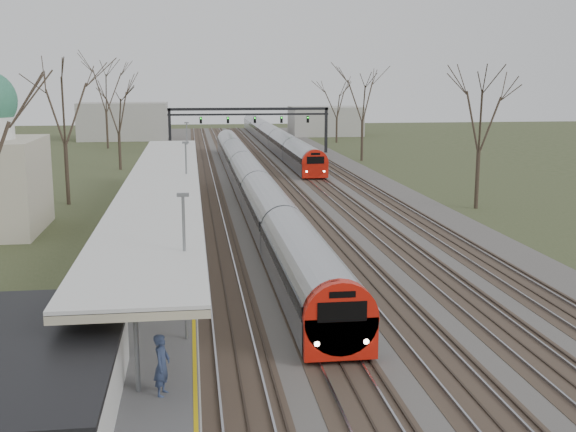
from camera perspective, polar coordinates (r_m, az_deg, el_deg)
The scene contains 9 objects.
track_bed at distance 65.74m, azimuth -0.92°, elevation 2.31°, with size 24.00×160.00×0.22m.
platform at distance 47.99m, azimuth -9.52°, elevation -0.47°, with size 3.50×69.00×1.00m, color #9E9B93.
canopy at distance 42.98m, azimuth -9.84°, elevation 2.86°, with size 4.10×50.00×3.11m.
signal_gantry at distance 94.99m, azimuth -3.08°, elevation 7.85°, with size 21.00×0.59×6.08m.
tree_west_far at distance 58.39m, azimuth -17.36°, elevation 8.61°, with size 5.50×5.50×11.33m.
tree_east_far at distance 55.89m, azimuth 14.97°, elevation 7.91°, with size 5.00×5.00×10.30m.
train_near at distance 60.88m, azimuth -3.02°, elevation 2.97°, with size 2.62×75.21×3.05m.
train_far at distance 106.59m, azimuth -1.28°, elevation 6.33°, with size 2.62×75.21×3.05m.
passenger at distance 20.79m, azimuth -9.93°, elevation -11.53°, with size 0.65×0.43×1.79m, color navy.
Camera 1 is at (-7.41, -9.57, 9.73)m, focal length 45.00 mm.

